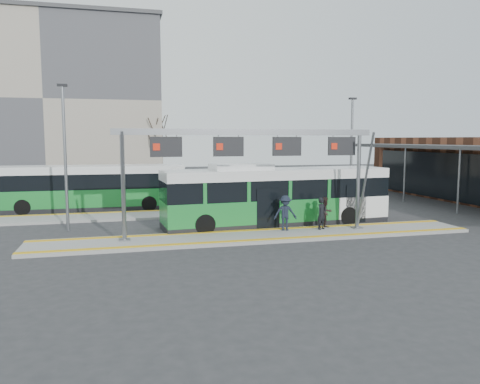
% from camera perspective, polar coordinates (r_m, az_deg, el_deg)
% --- Properties ---
extents(ground, '(120.00, 120.00, 0.00)m').
position_cam_1_polar(ground, '(23.32, 2.40, -5.57)').
color(ground, '#2D2D30').
rests_on(ground, ground).
extents(platform_main, '(22.00, 3.00, 0.15)m').
position_cam_1_polar(platform_main, '(23.31, 2.40, -5.39)').
color(platform_main, gray).
rests_on(platform_main, ground).
extents(platform_second, '(20.00, 3.00, 0.15)m').
position_cam_1_polar(platform_second, '(30.32, -9.32, -2.70)').
color(platform_second, gray).
rests_on(platform_second, ground).
extents(tactile_main, '(22.00, 2.65, 0.02)m').
position_cam_1_polar(tactile_main, '(23.29, 2.40, -5.18)').
color(tactile_main, gold).
rests_on(tactile_main, platform_main).
extents(tactile_second, '(20.00, 0.35, 0.02)m').
position_cam_1_polar(tactile_second, '(31.44, -9.52, -2.22)').
color(tactile_second, gold).
rests_on(tactile_second, platform_second).
extents(gantry, '(13.00, 1.68, 5.20)m').
position_cam_1_polar(gantry, '(22.96, 1.43, 5.06)').
color(gantry, slate).
rests_on(gantry, platform_main).
extents(apartment_block, '(24.50, 12.50, 18.40)m').
position_cam_1_polar(apartment_block, '(58.44, -22.07, 10.28)').
color(apartment_block, '#A39887').
rests_on(apartment_block, ground).
extents(hero_bus, '(12.97, 3.57, 3.52)m').
position_cam_1_polar(hero_bus, '(26.35, 4.44, -0.63)').
color(hero_bus, black).
rests_on(hero_bus, ground).
extents(bg_bus_green, '(12.32, 2.88, 3.07)m').
position_cam_1_polar(bg_bus_green, '(33.47, -17.45, 0.44)').
color(bg_bus_green, black).
rests_on(bg_bus_green, ground).
extents(bg_bus_blue, '(11.10, 2.76, 2.88)m').
position_cam_1_polar(bg_bus_blue, '(36.52, -23.00, 0.56)').
color(bg_bus_blue, black).
rests_on(bg_bus_blue, ground).
extents(passenger_a, '(0.73, 0.64, 1.67)m').
position_cam_1_polar(passenger_a, '(24.86, 9.93, -2.60)').
color(passenger_a, black).
rests_on(passenger_a, platform_main).
extents(passenger_b, '(0.93, 0.80, 1.66)m').
position_cam_1_polar(passenger_b, '(25.29, 10.38, -2.47)').
color(passenger_b, '#2D201E').
rests_on(passenger_b, platform_main).
extents(passenger_c, '(1.28, 0.88, 1.82)m').
position_cam_1_polar(passenger_c, '(24.29, 5.54, -2.56)').
color(passenger_c, black).
rests_on(passenger_c, platform_main).
extents(tree_left, '(1.40, 1.40, 7.37)m').
position_cam_1_polar(tree_left, '(52.10, -10.73, 7.17)').
color(tree_left, '#382B21').
rests_on(tree_left, ground).
extents(tree_mid, '(1.40, 1.40, 7.92)m').
position_cam_1_polar(tree_mid, '(55.67, -9.58, 7.57)').
color(tree_mid, '#382B21').
rests_on(tree_mid, ground).
extents(lamp_west, '(0.50, 0.25, 7.69)m').
position_cam_1_polar(lamp_west, '(26.26, -20.55, 4.37)').
color(lamp_west, slate).
rests_on(lamp_west, ground).
extents(lamp_east, '(0.50, 0.25, 7.61)m').
position_cam_1_polar(lamp_east, '(32.53, 13.42, 4.86)').
color(lamp_east, slate).
rests_on(lamp_east, ground).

